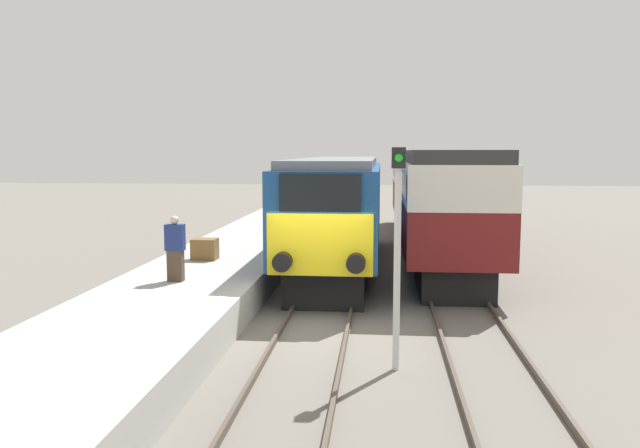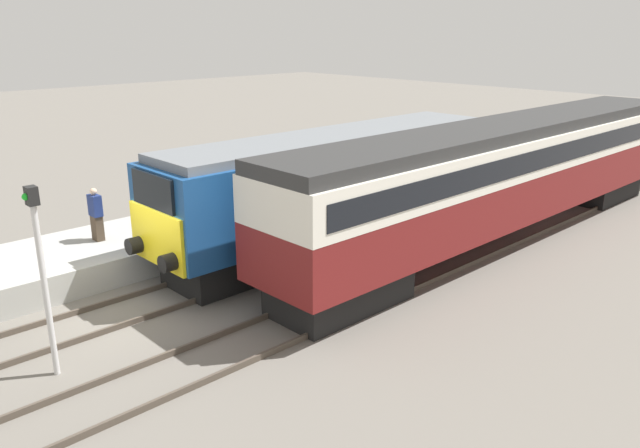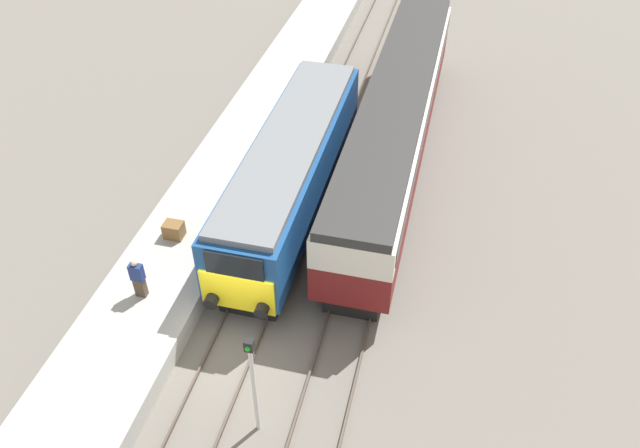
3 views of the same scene
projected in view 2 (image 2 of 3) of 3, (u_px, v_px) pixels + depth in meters
ground_plane at (127, 312)px, 15.53m from camera, size 120.00×120.00×0.00m
platform_left at (285, 208)px, 22.93m from camera, size 3.50×50.00×0.81m
rails_near_track at (281, 260)px, 18.78m from camera, size 1.51×60.00×0.14m
rails_far_track at (363, 294)px, 16.43m from camera, size 1.50×60.00×0.14m
locomotive at (335, 184)px, 19.70m from camera, size 2.70×13.06×3.66m
passenger_carriage at (506, 169)px, 20.13m from camera, size 2.75×19.57×3.92m
person_on_platform at (96, 215)px, 18.06m from camera, size 0.44×0.26×1.57m
signal_post at (42, 267)px, 12.07m from camera, size 0.24×0.28×3.96m
luggage_crate at (184, 209)px, 20.29m from camera, size 0.70×0.56×0.60m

